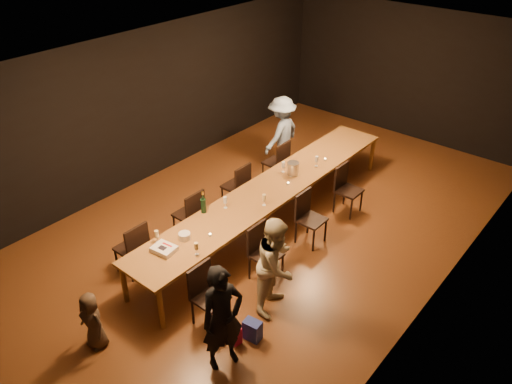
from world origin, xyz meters
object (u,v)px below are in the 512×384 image
Objects in this scene: chair_left_0 at (131,247)px; woman_birthday at (223,318)px; plate_stack at (185,236)px; table at (272,190)px; chair_left_3 at (275,162)px; chair_left_1 at (188,213)px; chair_right_3 at (349,190)px; chair_right_0 at (210,298)px; champagne_bottle at (203,202)px; ice_bucket at (293,168)px; birthday_cake at (164,249)px; man_blue at (281,133)px; chair_right_2 at (311,219)px; chair_right_1 at (266,254)px; child at (93,320)px; chair_left_2 at (236,185)px; woman_tan at (277,265)px.

woman_birthday is (2.28, -0.37, 0.29)m from chair_left_0.
table is at bearing 87.48° from plate_stack.
woman_birthday is (2.28, -3.97, 0.29)m from chair_left_3.
chair_left_1 and chair_left_3 have the same top height.
chair_right_3 is at bearing -25.28° from chair_left_0.
chair_right_0 is 0.61× the size of woman_birthday.
plate_stack is (0.76, 0.43, 0.33)m from chair_left_0.
champagne_bottle reaches higher than table.
chair_right_3 is 1.11m from ice_bucket.
woman_birthday is 4.21× the size of birthday_cake.
man_blue reaches higher than chair_right_3.
chair_right_0 and chair_right_2 have the same top height.
chair_right_3 is at bearing 28.69° from woman_birthday.
chair_right_3 is (0.00, 2.40, 0.00)m from chair_right_1.
man_blue is 6.69× the size of ice_bucket.
child is at bearing -20.12° from chair_right_1.
chair_right_3 is at bearing -54.78° from chair_left_2.
woman_tan is at bearing 151.14° from chair_right_0.
chair_left_1 is 1.13m from plate_stack.
ice_bucket is at bearing -25.13° from chair_left_1.
man_blue is (-2.47, 3.33, 0.04)m from woman_tan.
chair_left_0 is 5.24× the size of plate_stack.
chair_left_2 is 3.94× the size of ice_bucket.
birthday_cake is (-0.05, 1.30, 0.36)m from child.
chair_right_3 is 0.61× the size of woman_birthday.
man_blue reaches higher than chair_left_3.
ice_bucket is at bearing 88.07° from plate_stack.
chair_left_1 and chair_left_2 have the same top height.
chair_left_3 reaches higher than table.
chair_left_1 is at bearing 134.93° from plate_stack.
chair_right_3 is 2.11m from man_blue.
woman_birthday is (1.43, -2.77, 0.05)m from table.
chair_left_3 is (-1.70, 1.20, 0.00)m from chair_right_2.
chair_left_1 is at bearing 115.33° from birthday_cake.
chair_right_2 is 1.70m from chair_left_2.
chair_right_2 is 1.00× the size of chair_left_2.
woman_tan is 1.73× the size of child.
child is (0.80, -3.65, -0.03)m from chair_left_2.
champagne_bottle is at bearing -100.11° from chair_left_1.
chair_left_3 is at bearing 50.23° from woman_birthday.
plate_stack is (-0.94, -0.77, 0.33)m from chair_right_1.
chair_right_3 is at bearing 63.90° from champagne_bottle.
plate_stack is at bearing -135.07° from chair_left_1.
plate_stack is at bearing -91.93° from ice_bucket.
chair_right_1 is 2.59× the size of birthday_cake.
chair_right_1 is at bearing -90.00° from chair_left_1.
chair_left_3 is 0.62× the size of woman_tan.
chair_left_1 is 0.62× the size of woman_tan.
ice_bucket reaches higher than chair_left_2.
birthday_cake is at bearing 105.32° from woman_tan.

